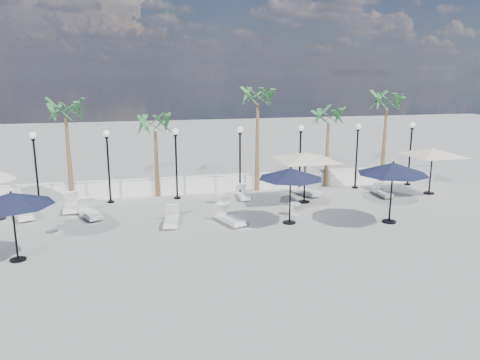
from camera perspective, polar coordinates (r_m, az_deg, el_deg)
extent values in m
plane|color=gray|center=(20.18, 4.23, -6.40)|extent=(100.00, 100.00, 0.00)
cube|color=silver|center=(27.02, -0.48, -0.38)|extent=(26.00, 0.30, 0.90)
cube|color=silver|center=(26.91, -0.48, 0.70)|extent=(26.00, 0.12, 0.08)
cylinder|color=black|center=(25.97, -23.22, -2.91)|extent=(0.36, 0.36, 0.10)
cylinder|color=black|center=(25.59, -23.55, 0.75)|extent=(0.10, 0.10, 3.50)
cylinder|color=black|center=(25.31, -23.90, 4.52)|extent=(0.18, 0.18, 0.10)
sphere|color=white|center=(25.29, -23.94, 4.99)|extent=(0.36, 0.36, 0.36)
cylinder|color=black|center=(25.56, -15.48, -2.56)|extent=(0.36, 0.36, 0.10)
cylinder|color=black|center=(25.17, -15.71, 1.17)|extent=(0.10, 0.10, 3.50)
cylinder|color=black|center=(24.90, -15.95, 5.00)|extent=(0.18, 0.18, 0.10)
sphere|color=white|center=(24.87, -15.98, 5.48)|extent=(0.36, 0.36, 0.36)
cylinder|color=black|center=(25.63, -7.64, -2.16)|extent=(0.36, 0.36, 0.10)
cylinder|color=black|center=(25.25, -7.76, 1.57)|extent=(0.10, 0.10, 3.50)
cylinder|color=black|center=(24.97, -7.88, 5.40)|extent=(0.18, 0.18, 0.10)
sphere|color=white|center=(24.95, -7.89, 5.88)|extent=(0.36, 0.36, 0.36)
cylinder|color=black|center=(26.17, 0.00, -1.72)|extent=(0.36, 0.36, 0.10)
cylinder|color=black|center=(25.80, 0.00, 1.93)|extent=(0.10, 0.10, 3.50)
cylinder|color=black|center=(25.53, 0.00, 5.68)|extent=(0.18, 0.18, 0.10)
sphere|color=white|center=(25.50, 0.00, 6.15)|extent=(0.36, 0.36, 0.36)
cylinder|color=black|center=(27.16, 7.21, -1.28)|extent=(0.36, 0.36, 0.10)
cylinder|color=black|center=(26.80, 7.31, 2.24)|extent=(0.10, 0.10, 3.50)
cylinder|color=black|center=(26.54, 7.42, 5.85)|extent=(0.18, 0.18, 0.10)
sphere|color=white|center=(26.51, 7.43, 6.30)|extent=(0.36, 0.36, 0.36)
cylinder|color=black|center=(28.54, 13.82, -0.86)|extent=(0.36, 0.36, 0.10)
cylinder|color=black|center=(28.20, 14.00, 2.49)|extent=(0.10, 0.10, 3.50)
cylinder|color=black|center=(27.95, 14.19, 5.92)|extent=(0.18, 0.18, 0.10)
sphere|color=white|center=(27.93, 14.22, 6.35)|extent=(0.36, 0.36, 0.36)
cylinder|color=black|center=(30.27, 19.74, -0.48)|extent=(0.36, 0.36, 0.10)
cylinder|color=black|center=(29.95, 19.99, 2.69)|extent=(0.10, 0.10, 3.50)
cylinder|color=black|center=(29.72, 20.24, 5.91)|extent=(0.18, 0.18, 0.10)
sphere|color=white|center=(29.69, 20.27, 6.32)|extent=(0.36, 0.36, 0.36)
cone|color=brown|center=(26.05, -20.10, 2.26)|extent=(0.28, 0.28, 4.40)
cone|color=brown|center=(25.95, -10.13, 1.91)|extent=(0.28, 0.28, 3.60)
cone|color=brown|center=(26.72, 2.12, 3.94)|extent=(0.28, 0.28, 5.00)
cone|color=brown|center=(28.25, 10.57, 2.98)|extent=(0.28, 0.28, 3.80)
cone|color=brown|center=(29.85, 17.14, 3.94)|extent=(0.28, 0.28, 4.60)
cube|color=silver|center=(24.30, -24.95, -3.84)|extent=(1.35, 2.14, 0.11)
cube|color=silver|center=(24.01, -24.87, -3.72)|extent=(1.08, 1.51, 0.11)
cube|color=silver|center=(24.98, -25.35, -2.47)|extent=(0.76, 0.67, 0.63)
cube|color=silver|center=(24.66, -19.84, -3.17)|extent=(0.69, 1.95, 0.10)
cube|color=silver|center=(24.38, -19.92, -3.07)|extent=(0.63, 1.32, 0.10)
cube|color=silver|center=(25.32, -19.76, -1.85)|extent=(0.62, 0.47, 0.60)
cube|color=silver|center=(23.20, -17.85, -4.01)|extent=(1.39, 2.05, 0.11)
cube|color=silver|center=(22.93, -17.65, -3.89)|extent=(1.09, 1.45, 0.11)
cube|color=silver|center=(23.82, -18.55, -2.65)|extent=(0.75, 0.67, 0.61)
cube|color=silver|center=(25.43, 0.38, -1.97)|extent=(0.61, 1.66, 0.09)
cube|color=silver|center=(25.19, 0.47, -1.88)|extent=(0.56, 1.13, 0.09)
cube|color=silver|center=(25.98, 0.09, -0.90)|extent=(0.53, 0.41, 0.51)
cube|color=silver|center=(21.32, -8.34, -5.02)|extent=(0.91, 1.91, 0.10)
cube|color=silver|center=(21.05, -8.40, -4.94)|extent=(0.77, 1.32, 0.10)
cube|color=silver|center=(21.92, -8.22, -3.51)|extent=(0.64, 0.52, 0.57)
cube|color=silver|center=(21.26, -1.23, -4.92)|extent=(1.20, 1.94, 0.10)
cube|color=silver|center=(21.03, -0.87, -4.82)|extent=(0.96, 1.37, 0.10)
cube|color=silver|center=(21.77, -2.26, -3.49)|extent=(0.69, 0.61, 0.58)
cube|color=silver|center=(26.44, 7.89, -1.44)|extent=(1.40, 2.17, 0.11)
cube|color=silver|center=(26.21, 8.31, -1.30)|extent=(1.11, 1.53, 0.11)
cube|color=silver|center=(26.94, 6.72, -0.23)|extent=(0.78, 0.69, 0.64)
cube|color=silver|center=(27.08, 16.98, -1.62)|extent=(0.60, 1.64, 0.09)
cube|color=silver|center=(26.87, 17.21, -1.53)|extent=(0.55, 1.11, 0.09)
cube|color=silver|center=(27.57, 16.39, -0.63)|extent=(0.52, 0.40, 0.51)
cylinder|color=silver|center=(21.52, -21.15, -5.99)|extent=(0.39, 0.39, 0.03)
cylinder|color=silver|center=(21.45, -21.20, -5.44)|extent=(0.06, 0.06, 0.46)
cylinder|color=silver|center=(21.38, -21.25, -4.82)|extent=(0.50, 0.50, 0.03)
cylinder|color=silver|center=(24.57, -2.57, -2.79)|extent=(0.42, 0.42, 0.03)
cylinder|color=silver|center=(24.51, -2.57, -2.26)|extent=(0.06, 0.06, 0.50)
cylinder|color=silver|center=(24.44, -2.58, -1.67)|extent=(0.55, 0.55, 0.03)
cylinder|color=silver|center=(22.73, 6.62, -4.18)|extent=(0.45, 0.45, 0.03)
cylinder|color=silver|center=(22.66, 6.64, -3.57)|extent=(0.07, 0.07, 0.54)
cylinder|color=silver|center=(22.58, 6.65, -2.89)|extent=(0.58, 0.58, 0.03)
cylinder|color=black|center=(19.06, -25.43, -8.75)|extent=(0.57, 0.57, 0.06)
cylinder|color=black|center=(18.67, -25.79, -5.26)|extent=(0.07, 0.07, 2.50)
cone|color=black|center=(18.39, -26.11, -2.10)|extent=(2.96, 2.96, 0.46)
sphere|color=black|center=(18.34, -26.19, -1.33)|extent=(0.08, 0.08, 0.08)
cylinder|color=black|center=(21.46, 6.05, -5.16)|extent=(0.58, 0.58, 0.06)
cylinder|color=black|center=(21.11, 6.12, -2.01)|extent=(0.07, 0.07, 2.50)
cone|color=black|center=(20.86, 6.19, 0.81)|extent=(2.92, 2.92, 0.47)
sphere|color=black|center=(20.81, 6.21, 1.51)|extent=(0.08, 0.08, 0.08)
cylinder|color=black|center=(22.50, 17.71, -4.85)|extent=(0.64, 0.64, 0.07)
cylinder|color=black|center=(22.15, 17.95, -1.58)|extent=(0.08, 0.08, 2.72)
cone|color=black|center=(21.90, 18.15, 1.36)|extent=(3.18, 3.18, 0.51)
sphere|color=black|center=(21.85, 18.21, 2.08)|extent=(0.09, 0.09, 0.09)
cylinder|color=black|center=(24.92, 7.81, -2.63)|extent=(0.60, 0.60, 0.07)
cylinder|color=black|center=(24.61, 7.90, 0.24)|extent=(0.08, 0.08, 2.63)
pyramid|color=beige|center=(24.36, 8.00, 3.33)|extent=(5.83, 5.83, 0.40)
cylinder|color=black|center=(28.53, 22.03, -1.48)|extent=(0.59, 0.59, 0.07)
cylinder|color=black|center=(28.27, 22.24, 0.97)|extent=(0.08, 0.08, 2.56)
pyramid|color=beige|center=(28.05, 22.47, 3.59)|extent=(5.57, 5.57, 0.40)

